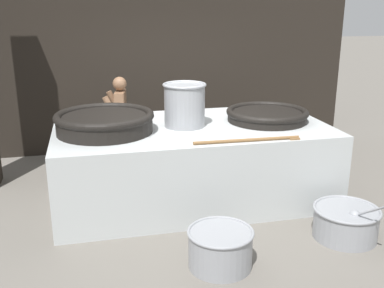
# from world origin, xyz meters

# --- Properties ---
(ground_plane) EXTENTS (60.00, 60.00, 0.00)m
(ground_plane) POSITION_xyz_m (0.00, 0.00, 0.00)
(ground_plane) COLOR #666059
(back_wall) EXTENTS (7.00, 0.24, 4.05)m
(back_wall) POSITION_xyz_m (0.00, 2.47, 2.02)
(back_wall) COLOR black
(back_wall) RESTS_ON ground_plane
(hearth_platform) EXTENTS (3.58, 1.93, 1.02)m
(hearth_platform) POSITION_xyz_m (0.00, 0.00, 0.51)
(hearth_platform) COLOR #B2B7B7
(hearth_platform) RESTS_ON ground_plane
(giant_wok_near) EXTENTS (1.24, 1.24, 0.26)m
(giant_wok_near) POSITION_xyz_m (-1.13, -0.06, 1.16)
(giant_wok_near) COLOR black
(giant_wok_near) RESTS_ON hearth_platform
(giant_wok_far) EXTENTS (1.12, 1.12, 0.17)m
(giant_wok_far) POSITION_xyz_m (1.06, 0.01, 1.11)
(giant_wok_far) COLOR black
(giant_wok_far) RESTS_ON hearth_platform
(stock_pot) EXTENTS (0.57, 0.57, 0.57)m
(stock_pot) POSITION_xyz_m (-0.10, 0.00, 1.31)
(stock_pot) COLOR gray
(stock_pot) RESTS_ON hearth_platform
(stirring_paddle) EXTENTS (1.29, 0.11, 0.04)m
(stirring_paddle) POSITION_xyz_m (0.52, -0.87, 1.04)
(stirring_paddle) COLOR brown
(stirring_paddle) RESTS_ON hearth_platform
(cook) EXTENTS (0.40, 0.59, 1.51)m
(cook) POSITION_xyz_m (-0.85, 1.25, 0.82)
(cook) COLOR brown
(cook) RESTS_ON ground_plane
(prep_bowl_vegetables) EXTENTS (0.75, 0.97, 0.66)m
(prep_bowl_vegetables) POSITION_xyz_m (1.44, -1.50, 0.20)
(prep_bowl_vegetables) COLOR gray
(prep_bowl_vegetables) RESTS_ON ground_plane
(prep_bowl_meat) EXTENTS (0.68, 0.68, 0.40)m
(prep_bowl_meat) POSITION_xyz_m (-0.11, -1.75, 0.22)
(prep_bowl_meat) COLOR gray
(prep_bowl_meat) RESTS_ON ground_plane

